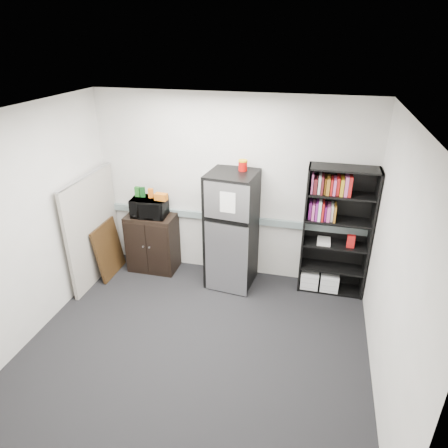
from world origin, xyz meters
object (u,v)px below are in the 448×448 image
refrigerator (232,230)px  cubicle_partition (93,228)px  bookshelf (335,229)px  microwave (149,207)px  cabinet (153,242)px

refrigerator → cubicle_partition: bearing=-164.1°
cubicle_partition → bookshelf: bearing=8.1°
cubicle_partition → refrigerator: (1.99, 0.34, 0.04)m
refrigerator → microwave: bearing=-176.7°
bookshelf → cabinet: (-2.68, -0.07, -0.51)m
bookshelf → refrigerator: size_ratio=1.08×
bookshelf → cubicle_partition: (-3.41, -0.49, -0.16)m
bookshelf → cabinet: bookshelf is taller
microwave → refrigerator: (1.27, -0.06, -0.20)m
cabinet → bookshelf: bearing=1.4°
bookshelf → microwave: 2.68m
cubicle_partition → cabinet: cubicle_partition is taller
cabinet → refrigerator: size_ratio=0.53×
cabinet → refrigerator: (1.27, -0.08, 0.40)m
cubicle_partition → refrigerator: refrigerator is taller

